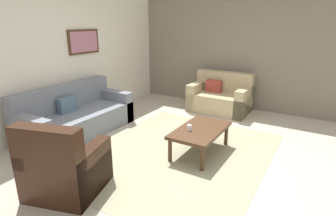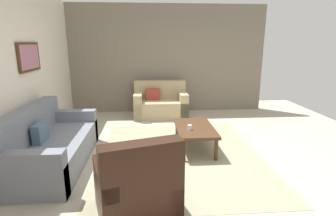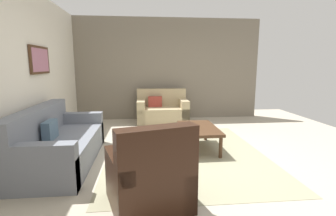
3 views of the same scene
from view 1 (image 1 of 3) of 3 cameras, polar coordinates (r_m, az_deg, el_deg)
name	(u,v)px [view 1 (image 1 of 3)]	position (r m, az deg, el deg)	size (l,w,h in m)	color
ground_plane	(177,154)	(4.38, 1.79, -9.58)	(8.00, 8.00, 0.00)	#B2A893
rear_partition	(58,55)	(5.66, -22.05, 10.31)	(6.00, 0.12, 2.80)	silver
stone_feature_panel	(240,48)	(6.70, 14.88, 11.96)	(0.12, 5.20, 2.80)	slate
area_rug	(177,154)	(4.38, 1.79, -9.54)	(3.24, 2.66, 0.01)	gray
couch_main	(74,117)	(5.38, -19.03, -1.84)	(2.10, 0.94, 0.88)	slate
couch_loveseat	(221,98)	(6.46, 10.94, 2.11)	(0.84, 1.32, 0.88)	tan
armchair_leather	(64,171)	(3.56, -20.96, -12.15)	(1.00, 1.00, 0.95)	black
coffee_table	(200,132)	(4.31, 6.75, -4.93)	(1.10, 0.64, 0.41)	#472D1C
cup	(189,128)	(4.19, 4.45, -4.11)	(0.07, 0.07, 0.09)	white
framed_artwork	(84,42)	(5.96, -17.17, 13.11)	(0.77, 0.04, 0.48)	#472D1C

